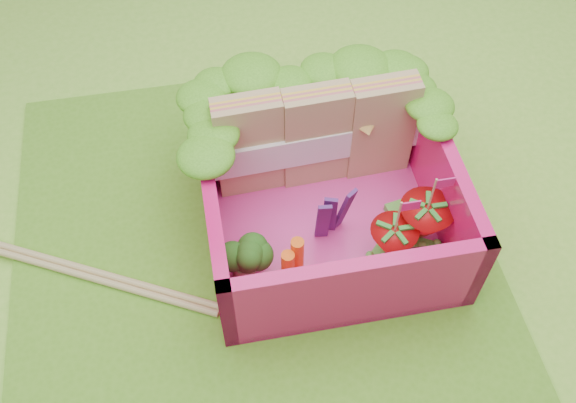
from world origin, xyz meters
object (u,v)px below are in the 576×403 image
(strawberry_left, at_px, (392,243))
(chopsticks, at_px, (54,264))
(sandwich_stack, at_px, (316,136))
(strawberry_right, at_px, (423,224))
(broccoli, at_px, (243,259))
(bento_box, at_px, (327,193))

(strawberry_left, distance_m, chopsticks, 1.81)
(sandwich_stack, height_order, strawberry_right, sandwich_stack)
(broccoli, height_order, chopsticks, broccoli)
(bento_box, distance_m, broccoli, 0.58)
(bento_box, distance_m, strawberry_right, 0.53)
(broccoli, distance_m, strawberry_left, 0.78)
(bento_box, bearing_deg, sandwich_stack, 89.13)
(sandwich_stack, xyz_separation_m, strawberry_right, (0.47, -0.56, -0.17))
(bento_box, xyz_separation_m, strawberry_left, (0.28, -0.32, -0.09))
(bento_box, height_order, broccoli, bento_box)
(broccoli, distance_m, strawberry_right, 0.98)
(bento_box, relative_size, sandwich_stack, 1.10)
(strawberry_left, bearing_deg, broccoli, 178.69)
(broccoli, bearing_deg, bento_box, 30.66)
(strawberry_right, bearing_deg, strawberry_left, -157.95)
(strawberry_left, xyz_separation_m, chopsticks, (-1.78, 0.30, -0.16))
(strawberry_left, bearing_deg, strawberry_right, 22.05)
(sandwich_stack, xyz_separation_m, chopsticks, (-1.51, -0.34, -0.35))
(strawberry_right, height_order, chopsticks, strawberry_right)
(strawberry_right, distance_m, chopsticks, 1.99)
(broccoli, bearing_deg, sandwich_stack, 50.86)
(bento_box, distance_m, chopsticks, 1.52)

